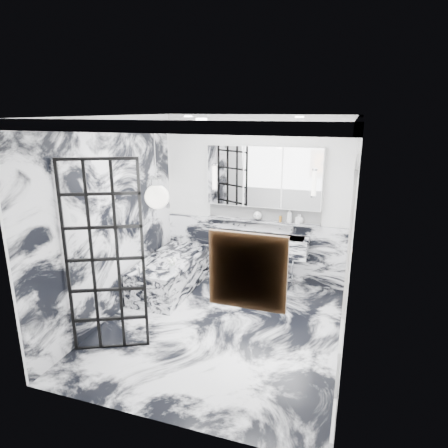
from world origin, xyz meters
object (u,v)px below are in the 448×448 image
(trough_sink, at_px, (259,243))
(bathtub, at_px, (171,274))
(mirror_cabinet, at_px, (264,177))
(crittall_door, at_px, (105,259))

(trough_sink, distance_m, bathtub, 1.55)
(mirror_cabinet, bearing_deg, trough_sink, -90.00)
(trough_sink, xyz_separation_m, bathtub, (-1.33, -0.66, -0.45))
(crittall_door, relative_size, mirror_cabinet, 1.24)
(trough_sink, xyz_separation_m, mirror_cabinet, (-0.00, 0.17, 1.09))
(crittall_door, bearing_deg, bathtub, 65.78)
(crittall_door, bearing_deg, mirror_cabinet, 38.17)
(trough_sink, relative_size, bathtub, 0.97)
(mirror_cabinet, xyz_separation_m, bathtub, (-1.32, -0.83, -1.54))
(crittall_door, distance_m, mirror_cabinet, 2.96)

